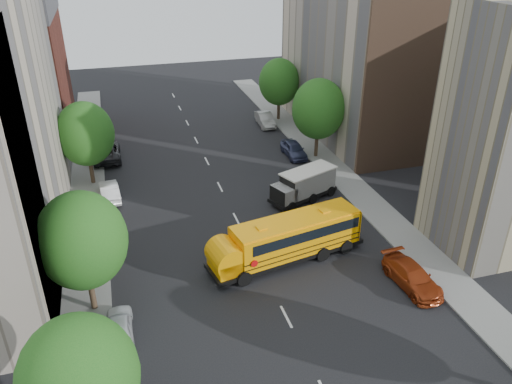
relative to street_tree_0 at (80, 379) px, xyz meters
name	(u,v)px	position (x,y,z in m)	size (l,w,h in m)	color
ground	(250,246)	(11.00, 14.00, -4.64)	(120.00, 120.00, 0.00)	black
sidewalk_left	(87,234)	(-0.50, 19.00, -4.58)	(3.00, 80.00, 0.12)	slate
sidewalk_right	(360,194)	(22.50, 19.00, -4.58)	(3.00, 80.00, 0.12)	slate
lane_markings	(220,187)	(11.00, 24.00, -4.64)	(0.15, 64.00, 0.01)	silver
building_left_redbrick	(15,81)	(-7.00, 42.00, 1.86)	(10.00, 15.00, 13.00)	maroon
building_right_far	(359,52)	(29.00, 34.00, 4.36)	(10.00, 22.00, 18.00)	beige
building_right_sidewall	(415,77)	(29.00, 23.00, 4.36)	(10.10, 0.30, 18.00)	brown
street_tree_0	(80,379)	(0.00, 0.00, 0.00)	(4.80, 4.80, 7.41)	#38281C
street_tree_1	(82,241)	(0.00, 10.00, 0.31)	(5.12, 5.12, 7.90)	#38281C
street_tree_2	(85,134)	(0.00, 28.00, 0.19)	(4.99, 4.99, 7.71)	#38281C
street_tree_4	(318,109)	(22.00, 28.00, 0.43)	(5.25, 5.25, 8.10)	#38281C
street_tree_5	(279,82)	(22.00, 40.00, 0.06)	(4.86, 4.86, 7.51)	#38281C
school_bus	(286,238)	(12.88, 11.59, -2.84)	(11.71, 4.68, 3.23)	black
safari_truck	(304,185)	(17.41, 19.67, -3.24)	(6.54, 4.26, 2.65)	black
parked_car_0	(119,326)	(1.40, 7.27, -4.00)	(1.51, 3.75, 1.28)	silver
parked_car_1	(110,191)	(1.40, 24.49, -3.92)	(1.52, 4.35, 1.43)	white
parked_car_2	(107,152)	(1.40, 33.44, -3.84)	(2.67, 5.78, 1.61)	black
parked_car_3	(412,276)	(19.80, 6.54, -3.93)	(2.01, 4.93, 1.43)	#913112
parked_car_4	(294,149)	(19.85, 28.77, -3.88)	(1.81, 4.49, 1.53)	#353B5D
parked_car_5	(265,119)	(19.80, 38.46, -3.88)	(1.62, 4.65, 1.53)	gray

